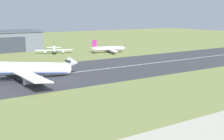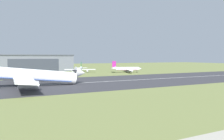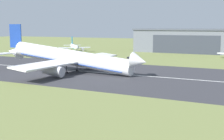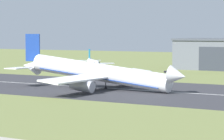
{
  "view_description": "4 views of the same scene",
  "coord_description": "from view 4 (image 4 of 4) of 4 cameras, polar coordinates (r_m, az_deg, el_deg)",
  "views": [
    {
      "loc": [
        -59.24,
        -10.26,
        24.25
      ],
      "look_at": [
        2.29,
        79.94,
        4.41
      ],
      "focal_mm": 50.0,
      "sensor_mm": 36.0,
      "label": 1
    },
    {
      "loc": [
        -29.72,
        14.51,
        11.11
      ],
      "look_at": [
        3.43,
        82.74,
        6.62
      ],
      "focal_mm": 35.0,
      "sensor_mm": 36.0,
      "label": 2
    },
    {
      "loc": [
        30.85,
        20.14,
        14.26
      ],
      "look_at": [
        -2.7,
        84.76,
        4.14
      ],
      "focal_mm": 50.0,
      "sensor_mm": 36.0,
      "label": 3
    },
    {
      "loc": [
        50.15,
        -22.2,
        15.29
      ],
      "look_at": [
        -11.26,
        83.11,
        6.86
      ],
      "focal_mm": 85.0,
      "sensor_mm": 36.0,
      "label": 4
    }
  ],
  "objects": [
    {
      "name": "runway_centreline",
      "position": [
        136.73,
        8.54,
        -2.48
      ],
      "size": [
        367.48,
        0.7,
        0.01
      ],
      "primitive_type": "cube",
      "color": "silver",
      "rests_on": "runway_strip"
    },
    {
      "name": "airplane_parked_west",
      "position": [
        222.99,
        -2.04,
        0.8
      ],
      "size": [
        19.78,
        20.96,
        8.51
      ],
      "color": "silver",
      "rests_on": "ground_plane"
    },
    {
      "name": "runway_strip",
      "position": [
        136.74,
        8.54,
        -2.5
      ],
      "size": [
        408.31,
        50.93,
        0.06
      ],
      "primitive_type": "cube",
      "color": "#333338",
      "rests_on": "ground_plane"
    },
    {
      "name": "ground_plane",
      "position": [
        90.89,
        -3.76,
        -5.74
      ],
      "size": [
        648.31,
        648.31,
        0.0
      ],
      "primitive_type": "plane",
      "color": "olive"
    },
    {
      "name": "airplane_landing",
      "position": [
        144.93,
        -1.51,
        -0.3
      ],
      "size": [
        52.52,
        48.71,
        15.15
      ],
      "color": "white",
      "rests_on": "ground_plane"
    }
  ]
}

